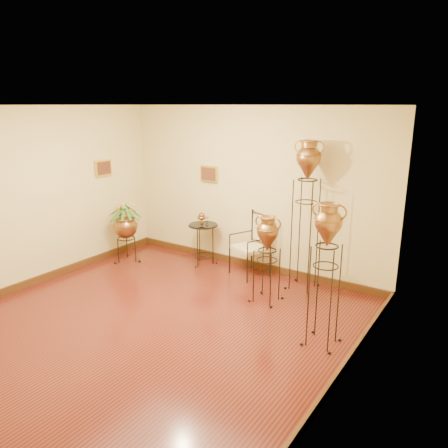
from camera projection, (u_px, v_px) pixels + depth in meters
The scene contains 8 objects.
ground at pixel (155, 322), 5.83m from camera, with size 5.00×5.00×0.00m, color maroon.
room_shell at pixel (149, 195), 5.38m from camera, with size 5.02×5.02×2.81m.
amphora_tall at pixel (306, 215), 6.61m from camera, with size 0.60×0.60×2.34m.
amphora_mid at pixel (325, 275), 5.08m from camera, with size 0.52×0.52×1.77m.
amphora_short at pixel (267, 259), 6.30m from camera, with size 0.52×0.52×1.31m.
planter_urn at pixel (125, 224), 7.93m from camera, with size 0.76×0.76×1.27m.
armchair at pixel (250, 245), 7.31m from camera, with size 0.76×0.74×1.05m.
side_table at pixel (203, 243), 7.86m from camera, with size 0.65×0.65×0.94m.
Camera 1 is at (3.69, -3.88, 2.81)m, focal length 35.00 mm.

